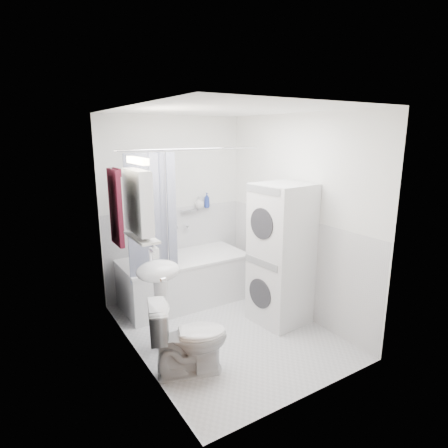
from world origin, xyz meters
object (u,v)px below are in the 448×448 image
toilet (189,338)px  washer_dryer (281,254)px  sink (159,284)px  bathtub (184,277)px

toilet → washer_dryer: bearing=-57.1°
sink → toilet: (0.06, -0.52, -0.35)m
washer_dryer → toilet: washer_dryer is taller
sink → toilet: 0.63m
bathtub → washer_dryer: washer_dryer is taller
sink → washer_dryer: size_ratio=0.64×
sink → toilet: bearing=-83.2°
bathtub → washer_dryer: size_ratio=0.99×
washer_dryer → toilet: size_ratio=2.28×
bathtub → toilet: (-0.63, -1.40, 0.01)m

